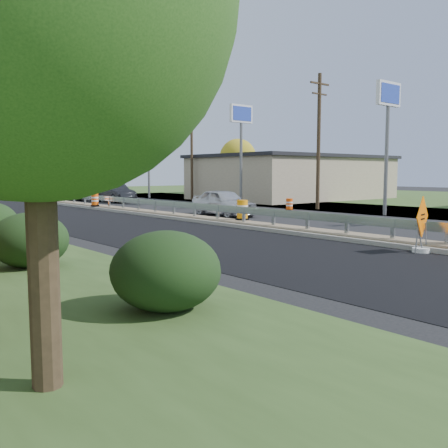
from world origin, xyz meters
TOP-DOWN VIEW (x-y plane):
  - ground at (0.00, 0.00)m, footprint 140.00×140.00m
  - grass_verge_far at (30.00, 10.00)m, footprint 40.00×120.00m
  - milled_overlay at (-4.40, 10.00)m, footprint 7.20×120.00m
  - median at (0.00, 8.00)m, footprint 1.60×55.00m
  - guardrail at (0.00, 9.00)m, footprint 0.10×46.15m
  - retail_building_near at (20.99, 20.00)m, footprint 18.50×12.50m
  - pylon_sign_south at (10.50, 3.00)m, footprint 2.20×0.30m
  - pylon_sign_mid at (10.50, 16.00)m, footprint 2.20×0.30m
  - pylon_sign_north at (10.50, 30.00)m, footprint 2.20×0.30m
  - utility_pole_smid at (11.50, 9.00)m, footprint 1.90×0.26m
  - utility_pole_nmid at (11.50, 24.00)m, footprint 1.90×0.26m
  - utility_pole_north at (11.50, 39.00)m, footprint 1.90×0.26m
  - hedge_south at (-11.00, -6.00)m, footprint 2.09×2.09m
  - hedge_mid at (-11.50, 0.00)m, footprint 2.09×2.09m
  - tree_far_yellow at (26.00, 34.00)m, footprint 4.62×4.62m
  - caution_sign at (-0.90, -5.58)m, footprint 1.30×0.56m
  - barrel_median_mid at (0.55, 4.73)m, footprint 0.68×0.68m
  - barrel_median_far at (-0.55, 19.13)m, footprint 0.61×0.61m
  - barrel_shoulder_near at (9.20, 9.55)m, footprint 0.56×0.56m
  - barrel_shoulder_far at (7.00, 28.48)m, footprint 0.56×0.56m
  - car_silver at (3.09, 9.26)m, footprint 2.12×4.82m
  - car_dark_mid at (4.50, 25.88)m, footprint 1.84×5.07m
  - car_dark_far at (3.34, 30.82)m, footprint 2.14×4.41m

SIDE VIEW (x-z plane):
  - ground at x=0.00m, z-range 0.00..0.00m
  - milled_overlay at x=-4.40m, z-range 0.00..0.01m
  - grass_verge_far at x=30.00m, z-range 0.00..0.03m
  - median at x=0.00m, z-range 0.00..0.23m
  - barrel_shoulder_far at x=7.00m, z-range -0.02..0.80m
  - barrel_shoulder_near at x=9.20m, z-range -0.02..0.81m
  - caution_sign at x=-0.90m, z-range -0.45..1.39m
  - car_dark_far at x=3.34m, z-range 0.00..1.23m
  - barrel_median_far at x=-0.55m, z-range 0.21..1.10m
  - barrel_median_mid at x=0.55m, z-range 0.21..1.21m
  - guardrail at x=0.00m, z-range 0.37..1.09m
  - hedge_south at x=-11.00m, z-range 0.00..1.52m
  - hedge_mid at x=-11.50m, z-range 0.00..1.52m
  - car_silver at x=3.09m, z-range 0.00..1.61m
  - car_dark_mid at x=4.50m, z-range 0.00..1.66m
  - retail_building_near at x=20.99m, z-range 0.02..4.29m
  - tree_far_yellow at x=26.00m, z-range 1.11..7.97m
  - utility_pole_smid at x=11.50m, z-range 0.23..9.63m
  - utility_pole_nmid at x=11.50m, z-range 0.23..9.63m
  - utility_pole_north at x=11.50m, z-range 0.23..9.63m
  - pylon_sign_south at x=10.50m, z-range 2.53..10.43m
  - pylon_sign_mid at x=10.50m, z-range 2.53..10.43m
  - pylon_sign_north at x=10.50m, z-range 2.53..10.43m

